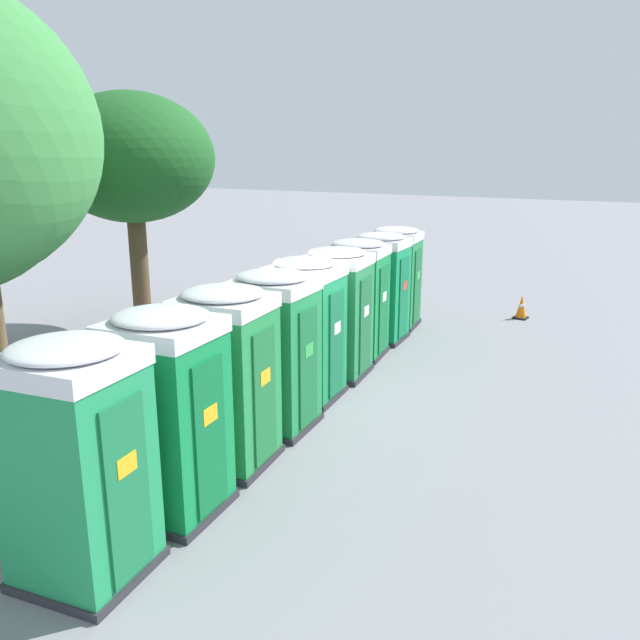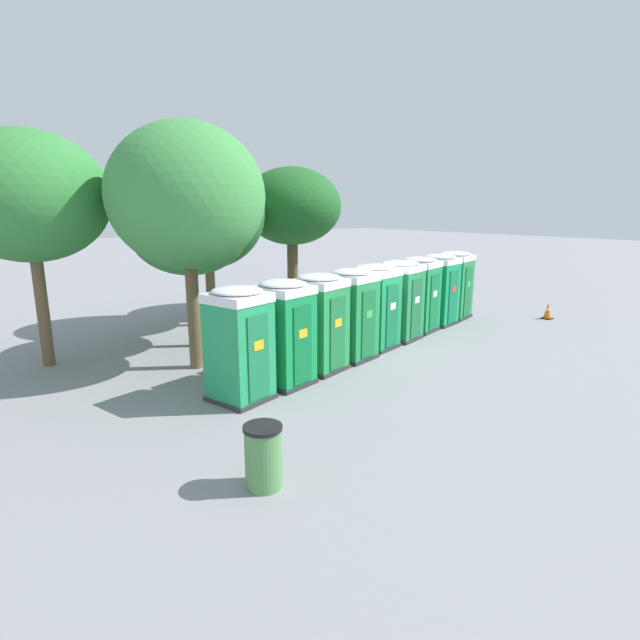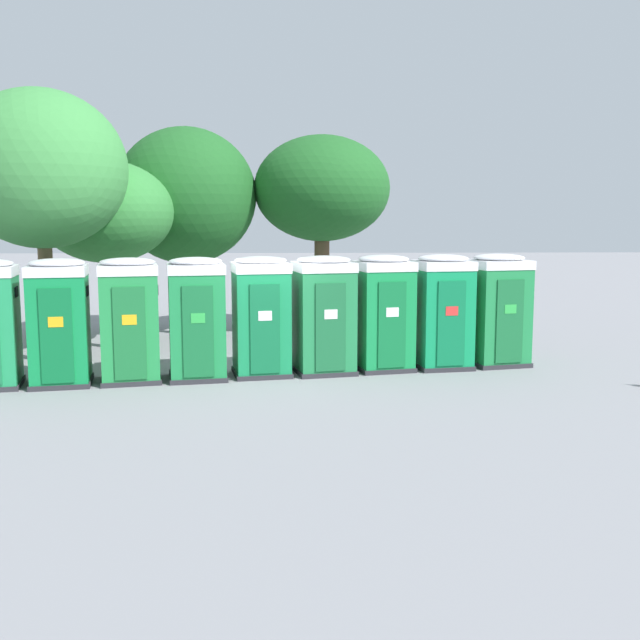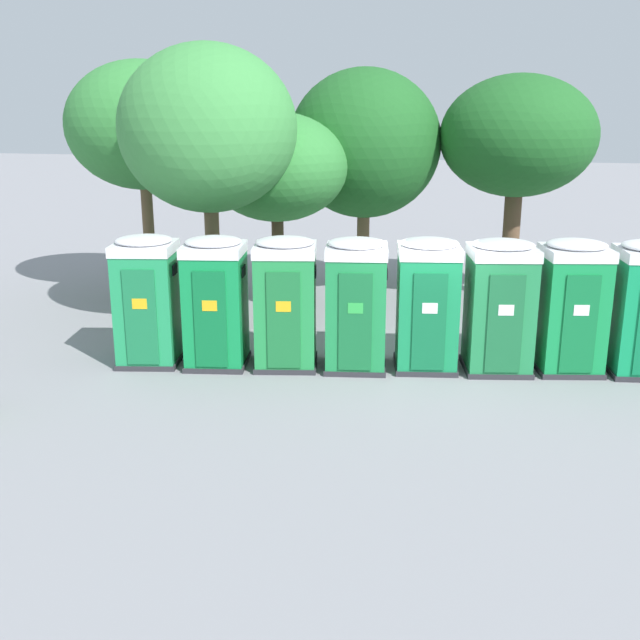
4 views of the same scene
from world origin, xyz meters
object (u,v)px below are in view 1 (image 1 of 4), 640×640
portapotty_2 (227,376)px  traffic_cone (521,307)px  portapotty_1 (168,412)px  portapotty_5 (337,312)px  portapotty_6 (358,298)px  portapotty_8 (395,277)px  portapotty_3 (275,350)px  street_tree_4 (132,159)px  portapotty_0 (78,461)px  portapotty_4 (306,328)px  portapotty_7 (380,286)px

portapotty_2 → traffic_cone: 10.64m
portapotty_1 → portapotty_5: size_ratio=1.00×
portapotty_6 → portapotty_8: same height
portapotty_3 → portapotty_8: (6.66, 1.28, -0.00)m
portapotty_5 → traffic_cone: bearing=-15.1°
portapotty_6 → street_tree_4: 6.39m
portapotty_5 → portapotty_6: bearing=13.2°
portapotty_0 → portapotty_3: bearing=9.1°
portapotty_1 → portapotty_4: size_ratio=1.00×
portapotty_5 → portapotty_0: bearing=-170.2°
portapotty_2 → street_tree_4: (4.21, 6.62, 2.88)m
portapotty_2 → portapotty_6: 5.42m
portapotty_4 → portapotty_8: same height
portapotty_4 → portapotty_5: (1.34, 0.19, -0.00)m
portapotty_3 → portapotty_7: size_ratio=1.00×
portapotty_1 → portapotty_4: bearing=11.2°
portapotty_3 → street_tree_4: street_tree_4 is taller
portapotty_3 → portapotty_8: bearing=10.9°
portapotty_7 → street_tree_4: size_ratio=0.44×
portapotty_3 → portapotty_5: 2.71m
portapotty_6 → portapotty_8: size_ratio=1.00×
portapotty_5 → portapotty_6: same height
portapotty_5 → traffic_cone: portapotty_5 is taller
portapotty_8 → street_tree_4: 7.01m
portapotty_1 → traffic_cone: bearing=-3.8°
portapotty_1 → portapotty_2: (1.33, 0.27, -0.00)m
portapotty_1 → portapotty_5: 5.42m
portapotty_7 → traffic_cone: size_ratio=3.97×
portapotty_3 → street_tree_4: size_ratio=0.44×
portapotty_7 → portapotty_5: bearing=-169.8°
street_tree_4 → portapotty_1: bearing=-128.8°
portapotty_1 → traffic_cone: portapotty_1 is taller
portapotty_0 → portapotty_7: same height
portapotty_0 → portapotty_2: size_ratio=1.00×
portapotty_1 → traffic_cone: size_ratio=3.97×
portapotty_8 → portapotty_7: bearing=-167.9°
portapotty_4 → portapotty_6: 2.71m
portapotty_3 → portapotty_8: same height
portapotty_3 → portapotty_0: bearing=-170.9°
portapotty_1 → portapotty_3: size_ratio=1.00×
portapotty_6 → portapotty_7: bearing=7.2°
portapotty_4 → portapotty_7: size_ratio=1.00×
portapotty_4 → portapotty_6: size_ratio=1.00×
portapotty_1 → portapotty_7: 8.14m
portapotty_2 → portapotty_0: bearing=-170.6°
portapotty_2 → portapotty_7: size_ratio=1.00×
portapotty_7 → portapotty_8: bearing=12.1°
portapotty_8 → street_tree_4: bearing=126.4°
portapotty_5 → portapotty_7: (2.67, 0.48, 0.00)m
portapotty_2 → portapotty_1: bearing=-168.7°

